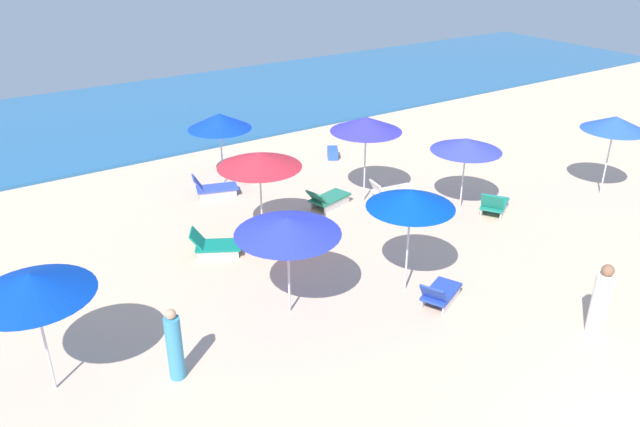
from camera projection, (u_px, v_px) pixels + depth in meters
name	position (u px, v px, depth m)	size (l,w,h in m)	color
ocean	(151.00, 112.00, 28.02)	(60.00, 11.70, 0.12)	#266299
umbrella_0	(288.00, 226.00, 13.09)	(2.31, 2.31, 2.35)	silver
umbrella_1	(366.00, 124.00, 18.41)	(2.16, 2.16, 2.71)	silver
lounge_chair_1_0	(392.00, 192.00, 19.42)	(1.54, 0.87, 0.70)	silver
lounge_chair_1_1	(328.00, 199.00, 18.95)	(1.54, 0.97, 0.69)	silver
umbrella_2	(219.00, 121.00, 19.92)	(2.06, 2.06, 2.37)	silver
lounge_chair_2_0	(214.00, 188.00, 19.74)	(1.51, 1.00, 0.71)	silver
lounge_chair_2_1	(258.00, 172.00, 20.98)	(1.45, 0.77, 0.70)	silver
umbrella_3	(615.00, 123.00, 18.97)	(1.97, 1.97, 2.56)	silver
umbrella_4	(31.00, 284.00, 10.76)	(2.15, 2.15, 2.52)	silver
umbrella_5	(411.00, 198.00, 13.81)	(2.01, 2.01, 2.61)	silver
lounge_chair_5_0	(440.00, 294.00, 14.17)	(1.38, 1.05, 0.74)	silver
umbrella_6	(466.00, 145.00, 18.10)	(2.09, 2.09, 2.24)	silver
lounge_chair_6_0	(494.00, 205.00, 18.49)	(1.40, 1.20, 0.81)	silver
umbrella_7	(259.00, 160.00, 15.93)	(2.21, 2.21, 2.61)	silver
lounge_chair_7_0	(214.00, 245.00, 16.30)	(1.46, 1.21, 0.69)	silver
beachgoer_1	(175.00, 346.00, 11.72)	(0.33, 0.33, 1.56)	#3C91BF
beachgoer_3	(601.00, 302.00, 13.01)	(0.54, 0.54, 1.65)	white
cooler_box_0	(333.00, 153.00, 22.82)	(0.60, 0.37, 0.39)	blue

